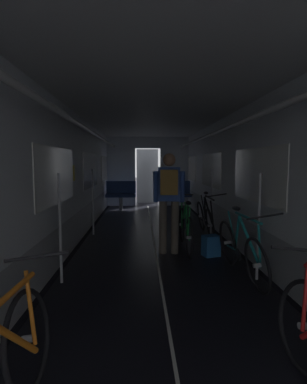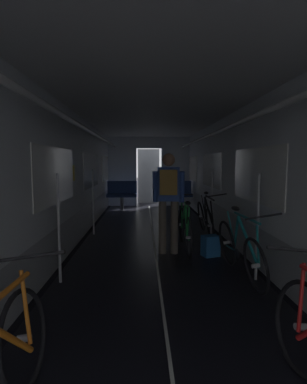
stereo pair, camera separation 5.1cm
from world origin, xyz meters
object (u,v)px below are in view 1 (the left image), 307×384
object	(u,v)px
bench_seat_far_right	(176,192)
bicycle_teal	(241,249)
bicycle_black	(205,218)
backpack_on_floor	(211,246)
bicycle_green_in_aisle	(185,228)
bench_seat_far_left	(121,193)
person_cyclist_aisle	(169,194)

from	to	relation	value
bench_seat_far_right	bicycle_teal	bearing A→B (deg)	-88.17
bicycle_black	bicycle_teal	distance (m)	2.27
backpack_on_floor	bicycle_green_in_aisle	bearing A→B (deg)	131.42
bicycle_green_in_aisle	bench_seat_far_right	bearing A→B (deg)	85.42
bench_seat_far_left	bicycle_black	world-z (taller)	bicycle_black
bicycle_black	bicycle_green_in_aisle	size ratio (longest dim) A/B	1.00
bench_seat_far_left	bench_seat_far_right	size ratio (longest dim) A/B	1.00
bicycle_black	bicycle_green_in_aisle	world-z (taller)	bicycle_black
bicycle_black	backpack_on_floor	distance (m)	1.39
bench_seat_far_left	backpack_on_floor	distance (m)	5.29
bench_seat_far_left	backpack_on_floor	bearing A→B (deg)	-70.00
person_cyclist_aisle	bicycle_green_in_aisle	world-z (taller)	person_cyclist_aisle
bicycle_green_in_aisle	backpack_on_floor	distance (m)	0.59
bicycle_black	backpack_on_floor	bearing A→B (deg)	-98.32
bench_seat_far_right	backpack_on_floor	distance (m)	4.97
bicycle_black	bicycle_green_in_aisle	bearing A→B (deg)	-120.84
bicycle_teal	backpack_on_floor	xyz separation A→B (m)	(-0.18, 0.91, -0.21)
bench_seat_far_left	person_cyclist_aisle	size ratio (longest dim) A/B	0.58
bicycle_green_in_aisle	backpack_on_floor	world-z (taller)	bicycle_green_in_aisle
bench_seat_far_right	bicycle_teal	distance (m)	5.87
person_cyclist_aisle	backpack_on_floor	distance (m)	1.10
bench_seat_far_left	person_cyclist_aisle	world-z (taller)	person_cyclist_aisle
bench_seat_far_left	bench_seat_far_right	world-z (taller)	same
bicycle_green_in_aisle	bicycle_black	bearing A→B (deg)	59.16
person_cyclist_aisle	bench_seat_far_left	bearing A→B (deg)	103.10
person_cyclist_aisle	backpack_on_floor	world-z (taller)	person_cyclist_aisle
bench_seat_far_right	person_cyclist_aisle	xyz separation A→B (m)	(-0.68, -4.81, 0.45)
bicycle_black	bicycle_teal	world-z (taller)	bicycle_black
bicycle_black	bicycle_green_in_aisle	distance (m)	1.10
person_cyclist_aisle	bicycle_green_in_aisle	xyz separation A→B (m)	(0.32, 0.27, -0.63)
bench_seat_far_left	backpack_on_floor	xyz separation A→B (m)	(1.80, -4.95, -0.40)
bicycle_teal	bicycle_green_in_aisle	size ratio (longest dim) A/B	1.00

